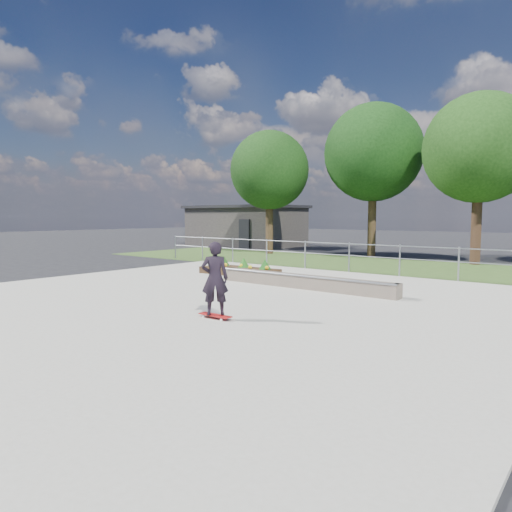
{
  "coord_description": "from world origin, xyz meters",
  "views": [
    {
      "loc": [
        8.13,
        -8.41,
        2.21
      ],
      "look_at": [
        0.2,
        1.5,
        1.1
      ],
      "focal_mm": 32.0,
      "sensor_mm": 36.0,
      "label": 1
    }
  ],
  "objects": [
    {
      "name": "fence",
      "position": [
        0.0,
        7.5,
        0.77
      ],
      "size": [
        20.06,
        0.06,
        1.2
      ],
      "color": "gray",
      "rests_on": "ground"
    },
    {
      "name": "concrete_slab",
      "position": [
        0.0,
        0.0,
        0.03
      ],
      "size": [
        15.0,
        15.0,
        0.06
      ],
      "primitive_type": "cube",
      "color": "#9A9688",
      "rests_on": "ground"
    },
    {
      "name": "building",
      "position": [
        -14.0,
        18.0,
        1.51
      ],
      "size": [
        8.4,
        5.4,
        3.0
      ],
      "color": "#2B2826",
      "rests_on": "ground"
    },
    {
      "name": "tree_far_left",
      "position": [
        -8.0,
        13.0,
        4.85
      ],
      "size": [
        4.55,
        4.55,
        7.15
      ],
      "color": "#302013",
      "rests_on": "ground"
    },
    {
      "name": "tree_mid_left",
      "position": [
        -2.5,
        15.0,
        5.61
      ],
      "size": [
        5.25,
        5.25,
        8.25
      ],
      "color": "#312113",
      "rests_on": "ground"
    },
    {
      "name": "planter_bed",
      "position": [
        -2.79,
        4.3,
        0.24
      ],
      "size": [
        3.0,
        1.2,
        0.61
      ],
      "color": "black",
      "rests_on": "concrete_slab"
    },
    {
      "name": "ground",
      "position": [
        0.0,
        0.0,
        0.0
      ],
      "size": [
        120.0,
        120.0,
        0.0
      ],
      "primitive_type": "plane",
      "color": "black",
      "rests_on": "ground"
    },
    {
      "name": "grind_ledge",
      "position": [
        0.76,
        2.99,
        0.26
      ],
      "size": [
        6.0,
        0.44,
        0.43
      ],
      "color": "brown",
      "rests_on": "concrete_slab"
    },
    {
      "name": "grass_verge",
      "position": [
        0.0,
        11.0,
        0.01
      ],
      "size": [
        30.0,
        8.0,
        0.02
      ],
      "primitive_type": "cube",
      "color": "#2E471C",
      "rests_on": "ground"
    },
    {
      "name": "skateboarder",
      "position": [
        1.56,
        -1.57,
        0.91
      ],
      "size": [
        0.8,
        0.65,
        1.63
      ],
      "color": "silver",
      "rests_on": "concrete_slab"
    },
    {
      "name": "tree_mid_right",
      "position": [
        3.0,
        14.0,
        5.23
      ],
      "size": [
        4.9,
        4.9,
        7.7
      ],
      "color": "black",
      "rests_on": "ground"
    }
  ]
}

